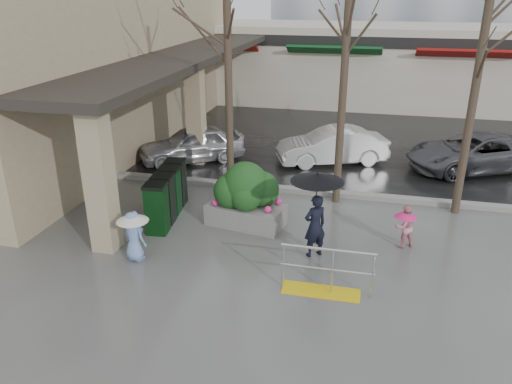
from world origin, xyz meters
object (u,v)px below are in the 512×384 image
at_px(handrail, 325,276).
at_px(child_blue, 134,231).
at_px(tree_midwest, 348,12).
at_px(child_pink, 405,224).
at_px(tree_mideast, 485,30).
at_px(planter, 246,195).
at_px(car_a, 192,144).
at_px(tree_west, 227,17).
at_px(news_boxes, 167,194).
at_px(car_b, 332,146).
at_px(woman, 316,204).
at_px(car_c, 475,152).

distance_m(handrail, child_blue, 4.39).
xyz_separation_m(tree_midwest, child_pink, (1.80, -2.39, -4.64)).
height_order(tree_mideast, planter, tree_mideast).
bearing_deg(car_a, child_blue, -22.72).
height_order(tree_west, tree_midwest, tree_midwest).
relative_size(tree_west, child_blue, 5.67).
relative_size(handrail, planter, 0.89).
xyz_separation_m(tree_west, tree_midwest, (3.20, 0.00, 0.15)).
xyz_separation_m(child_blue, news_boxes, (-0.16, 2.31, -0.06)).
height_order(tree_west, car_b, tree_west).
xyz_separation_m(tree_midwest, child_blue, (-4.20, -4.44, -4.51)).
distance_m(news_boxes, car_b, 6.80).
xyz_separation_m(tree_west, car_b, (2.75, 3.44, -4.45)).
xyz_separation_m(child_blue, car_a, (-1.15, 6.96, -0.09)).
relative_size(news_boxes, car_b, 0.63).
bearing_deg(woman, car_a, -86.33).
bearing_deg(tree_midwest, child_blue, -133.40).
distance_m(tree_midwest, woman, 5.14).
bearing_deg(handrail, news_boxes, 149.43).
bearing_deg(tree_midwest, car_c, 41.21).
bearing_deg(news_boxes, car_a, 95.35).
height_order(child_pink, car_a, car_a).
bearing_deg(car_a, woman, 9.13).
xyz_separation_m(woman, planter, (-1.94, 1.25, -0.48)).
xyz_separation_m(handrail, tree_west, (-3.36, 4.80, 4.71)).
xyz_separation_m(tree_mideast, child_blue, (-7.50, -4.44, -4.14)).
xyz_separation_m(news_boxes, car_c, (8.68, 5.91, -0.03)).
relative_size(woman, car_b, 0.54).
relative_size(woman, child_pink, 1.96).
bearing_deg(tree_west, child_pink, -25.50).
xyz_separation_m(tree_mideast, car_b, (-3.75, 3.44, -4.23)).
bearing_deg(car_c, car_a, -106.26).
height_order(tree_mideast, car_c, tree_mideast).
bearing_deg(car_b, planter, -39.08).
height_order(tree_west, news_boxes, tree_west).
bearing_deg(child_pink, child_blue, -10.79).
relative_size(tree_mideast, car_c, 1.43).
height_order(tree_west, car_a, tree_west).
height_order(tree_midwest, news_boxes, tree_midwest).
xyz_separation_m(woman, car_a, (-5.11, 5.83, -0.67)).
height_order(tree_west, child_pink, tree_west).
xyz_separation_m(car_a, car_c, (9.67, 1.26, 0.00)).
height_order(handrail, car_c, car_c).
distance_m(tree_west, tree_midwest, 3.20).
xyz_separation_m(handrail, news_boxes, (-4.52, 2.67, 0.29)).
distance_m(tree_midwest, planter, 5.33).
relative_size(planter, car_c, 0.47).
height_order(child_pink, planter, planter).
relative_size(tree_west, child_pink, 6.42).
xyz_separation_m(tree_west, planter, (1.02, -2.06, -4.26)).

